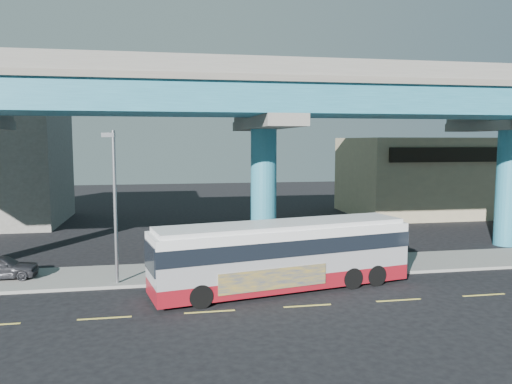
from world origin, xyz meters
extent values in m
plane|color=black|center=(0.00, 0.00, 0.00)|extent=(120.00, 120.00, 0.00)
cube|color=gray|center=(0.00, 5.50, 0.07)|extent=(70.00, 4.00, 0.15)
cube|color=#D8C64C|center=(-8.00, -0.30, 0.01)|extent=(2.00, 0.12, 0.01)
cube|color=#D8C64C|center=(-4.00, -0.30, 0.01)|extent=(2.00, 0.12, 0.01)
cube|color=#D8C64C|center=(0.00, -0.30, 0.01)|extent=(2.00, 0.12, 0.01)
cube|color=#D8C64C|center=(4.00, -0.30, 0.01)|extent=(2.00, 0.12, 0.01)
cube|color=#D8C64C|center=(8.00, -0.30, 0.01)|extent=(2.00, 0.12, 0.01)
cylinder|color=#1F5F77|center=(0.00, 9.00, 3.70)|extent=(1.50, 1.50, 7.40)
cube|color=gray|center=(0.00, 9.00, 7.70)|extent=(2.00, 12.00, 0.60)
cube|color=gray|center=(0.00, 12.50, 8.60)|extent=(1.80, 5.00, 1.20)
cylinder|color=#1F5F77|center=(16.00, 9.00, 3.70)|extent=(1.50, 1.50, 7.40)
cube|color=gray|center=(16.00, 9.00, 7.70)|extent=(2.00, 12.00, 0.60)
cube|color=gray|center=(16.00, 12.50, 8.60)|extent=(1.80, 5.00, 1.20)
cube|color=#1F5F77|center=(0.00, 5.50, 8.70)|extent=(52.00, 5.00, 1.40)
cube|color=gray|center=(0.00, 5.50, 9.55)|extent=(52.00, 5.40, 0.30)
cube|color=gray|center=(0.00, 3.00, 10.10)|extent=(52.00, 0.25, 0.80)
cube|color=gray|center=(0.00, 8.00, 10.10)|extent=(52.00, 0.25, 0.80)
cube|color=#1F5F77|center=(0.00, 12.50, 9.90)|extent=(52.00, 5.00, 1.40)
cube|color=gray|center=(0.00, 12.50, 10.75)|extent=(52.00, 5.40, 0.30)
cube|color=gray|center=(0.00, 10.00, 11.30)|extent=(52.00, 0.25, 0.80)
cube|color=gray|center=(0.00, 15.00, 11.30)|extent=(52.00, 0.25, 0.80)
cube|color=tan|center=(18.00, 23.00, 3.50)|extent=(14.00, 10.00, 7.00)
cube|color=black|center=(18.00, 17.90, 5.60)|extent=(12.00, 0.25, 1.20)
cube|color=maroon|center=(-0.48, 2.14, 0.54)|extent=(12.13, 4.86, 0.69)
cube|color=#B5B5BA|center=(-0.48, 2.14, 1.63)|extent=(12.13, 4.86, 1.48)
cube|color=black|center=(-0.48, 2.14, 2.13)|extent=(12.20, 4.93, 0.69)
cube|color=silver|center=(-0.48, 2.14, 2.67)|extent=(12.13, 4.86, 0.40)
cube|color=silver|center=(-0.48, 2.14, 2.97)|extent=(11.69, 4.54, 0.20)
cube|color=black|center=(5.35, 3.34, 1.98)|extent=(0.52, 2.24, 1.19)
cube|color=black|center=(-6.31, 0.94, 1.98)|extent=(0.52, 2.24, 1.19)
cube|color=navy|center=(-1.19, 0.68, 0.91)|extent=(4.85, 1.05, 0.89)
cylinder|color=black|center=(-4.32, 0.19, 0.49)|extent=(1.03, 0.49, 0.99)
cylinder|color=black|center=(-4.78, 2.41, 0.49)|extent=(1.03, 0.49, 0.99)
cylinder|color=black|center=(2.66, 1.62, 0.49)|extent=(1.03, 0.49, 0.99)
cylinder|color=black|center=(2.20, 3.85, 0.49)|extent=(1.03, 0.49, 0.99)
cylinder|color=black|center=(3.92, 1.88, 0.49)|extent=(1.03, 0.49, 0.99)
cylinder|color=black|center=(3.46, 4.11, 0.49)|extent=(1.03, 0.49, 0.99)
imported|color=#313137|center=(-13.48, 5.69, 0.73)|extent=(1.59, 3.50, 1.16)
cylinder|color=gray|center=(-7.91, 4.00, 3.67)|extent=(0.16, 0.16, 7.05)
cylinder|color=gray|center=(-7.91, 3.05, 7.01)|extent=(0.12, 1.90, 0.12)
cube|color=gray|center=(-7.91, 2.10, 6.96)|extent=(0.50, 0.70, 0.18)
cylinder|color=gray|center=(5.89, 4.20, 1.23)|extent=(0.06, 0.06, 2.16)
cylinder|color=#B20A0A|center=(5.89, 4.17, 2.26)|extent=(0.72, 0.27, 0.75)
camera|label=1|loc=(-5.62, -19.40, 6.71)|focal=35.00mm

